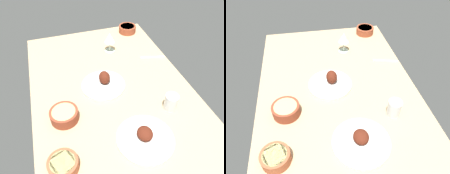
% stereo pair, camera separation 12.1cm
% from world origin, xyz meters
% --- Properties ---
extents(dining_table, '(1.40, 0.90, 0.04)m').
position_xyz_m(dining_table, '(0.00, 0.00, 0.02)').
color(dining_table, tan).
rests_on(dining_table, ground).
extents(plate_center_main, '(0.27, 0.27, 0.06)m').
position_xyz_m(plate_center_main, '(0.36, 0.04, 0.05)').
color(plate_center_main, silver).
rests_on(plate_center_main, dining_table).
extents(plate_near_viewer, '(0.25, 0.25, 0.09)m').
position_xyz_m(plate_near_viewer, '(-0.05, -0.04, 0.06)').
color(plate_near_viewer, silver).
rests_on(plate_near_viewer, dining_table).
extents(bowl_cream, '(0.13, 0.13, 0.05)m').
position_xyz_m(bowl_cream, '(-0.59, 0.32, 0.07)').
color(bowl_cream, brown).
rests_on(bowl_cream, dining_table).
extents(bowl_pasta, '(0.14, 0.14, 0.06)m').
position_xyz_m(bowl_pasta, '(0.13, -0.29, 0.07)').
color(bowl_pasta, brown).
rests_on(bowl_pasta, dining_table).
extents(bowl_potatoes, '(0.13, 0.13, 0.05)m').
position_xyz_m(bowl_potatoes, '(0.39, -0.33, 0.07)').
color(bowl_potatoes, '#A35133').
rests_on(bowl_potatoes, dining_table).
extents(wine_glass, '(0.08, 0.08, 0.14)m').
position_xyz_m(wine_glass, '(-0.38, 0.11, 0.14)').
color(wine_glass, silver).
rests_on(wine_glass, dining_table).
extents(water_tumbler, '(0.07, 0.07, 0.09)m').
position_xyz_m(water_tumbler, '(0.22, 0.25, 0.08)').
color(water_tumbler, silver).
rests_on(water_tumbler, dining_table).
extents(fork_loose, '(0.05, 0.16, 0.01)m').
position_xyz_m(fork_loose, '(-0.21, 0.36, 0.04)').
color(fork_loose, silver).
rests_on(fork_loose, dining_table).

